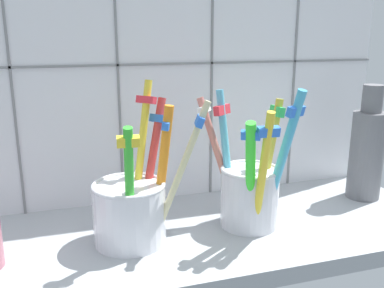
{
  "coord_description": "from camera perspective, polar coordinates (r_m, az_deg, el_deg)",
  "views": [
    {
      "loc": [
        -13.46,
        -44.2,
        24.88
      ],
      "look_at": [
        0.0,
        -0.64,
        12.79
      ],
      "focal_mm": 39.54,
      "sensor_mm": 36.0,
      "label": 1
    }
  ],
  "objects": [
    {
      "name": "counter_slab",
      "position": [
        0.52,
        -0.21,
        -12.48
      ],
      "size": [
        64.0,
        22.0,
        2.0
      ],
      "primitive_type": "cube",
      "color": "#9EA3A8",
      "rests_on": "ground"
    },
    {
      "name": "toothbrush_cup_left",
      "position": [
        0.48,
        -8.02,
        -8.22
      ],
      "size": [
        12.6,
        9.52,
        17.76
      ],
      "color": "white",
      "rests_on": "counter_slab"
    },
    {
      "name": "tile_wall_back",
      "position": [
        0.58,
        -3.79,
        12.46
      ],
      "size": [
        64.0,
        2.2,
        45.0
      ],
      "color": "white",
      "rests_on": "ground"
    },
    {
      "name": "ceramic_vase",
      "position": [
        0.64,
        22.51,
        -0.77
      ],
      "size": [
        4.59,
        4.59,
        16.06
      ],
      "color": "slate",
      "rests_on": "counter_slab"
    },
    {
      "name": "toothbrush_cup_right",
      "position": [
        0.51,
        7.84,
        -5.97
      ],
      "size": [
        9.86,
        11.1,
        17.22
      ],
      "color": "silver",
      "rests_on": "counter_slab"
    }
  ]
}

